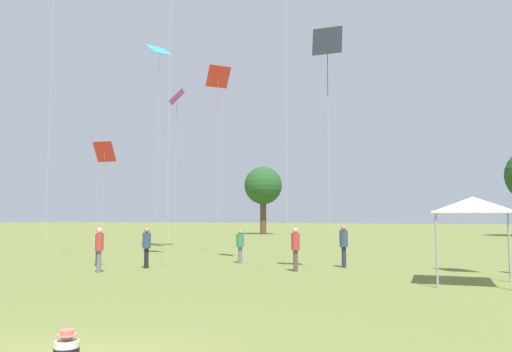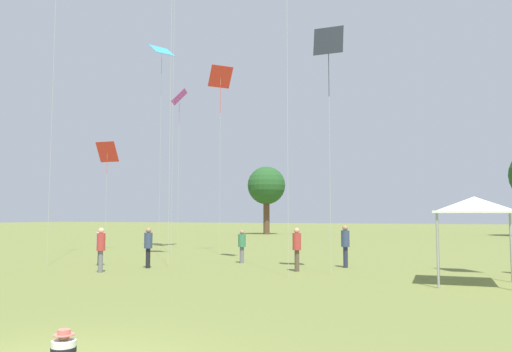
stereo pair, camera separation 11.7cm
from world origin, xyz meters
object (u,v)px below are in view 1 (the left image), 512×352
(person_standing_4, at_px, (147,244))
(person_standing_5, at_px, (295,245))
(person_standing_1, at_px, (99,246))
(person_standing_7, at_px, (344,242))
(kite_4, at_px, (159,54))
(kite_1, at_px, (177,100))
(kite_6, at_px, (104,153))
(person_standing_3, at_px, (98,243))
(canopy_tent, at_px, (473,206))
(kite_3, at_px, (218,80))
(distant_tree_0, at_px, (263,186))
(kite_8, at_px, (327,46))
(person_standing_6, at_px, (240,244))
(seated_toddler, at_px, (68,352))

(person_standing_4, xyz_separation_m, person_standing_5, (6.24, 1.35, 0.02))
(person_standing_1, xyz_separation_m, person_standing_7, (8.35, 5.77, 0.03))
(kite_4, bearing_deg, kite_1, 55.02)
(person_standing_4, xyz_separation_m, kite_1, (-6.01, 11.57, 9.35))
(kite_6, bearing_deg, person_standing_3, 169.17)
(canopy_tent, height_order, kite_3, kite_3)
(distant_tree_0, bearing_deg, person_standing_4, -74.33)
(person_standing_5, xyz_separation_m, kite_8, (1.58, -0.64, 7.80))
(person_standing_1, xyz_separation_m, kite_3, (-0.43, 10.70, 9.43))
(kite_4, relative_size, distant_tree_0, 1.66)
(kite_3, distance_m, kite_4, 6.19)
(kite_3, height_order, distant_tree_0, kite_3)
(person_standing_1, height_order, kite_3, kite_3)
(person_standing_7, bearing_deg, kite_1, -60.68)
(person_standing_4, relative_size, person_standing_6, 1.10)
(person_standing_1, height_order, person_standing_3, person_standing_1)
(person_standing_7, distance_m, kite_1, 18.35)
(seated_toddler, height_order, person_standing_4, person_standing_4)
(kite_4, bearing_deg, person_standing_5, -53.12)
(kite_4, height_order, kite_8, kite_4)
(person_standing_3, xyz_separation_m, distant_tree_0, (-8.35, 39.17, 4.94))
(seated_toddler, distance_m, canopy_tent, 13.36)
(person_standing_4, relative_size, person_standing_5, 0.98)
(person_standing_4, xyz_separation_m, distant_tree_0, (-11.00, 39.22, 4.92))
(person_standing_4, xyz_separation_m, kite_4, (-6.46, 10.01, 12.22))
(distant_tree_0, bearing_deg, canopy_tent, -58.74)
(kite_1, bearing_deg, canopy_tent, 80.21)
(kite_4, xyz_separation_m, distant_tree_0, (-4.53, 29.21, -7.30))
(person_standing_4, bearing_deg, kite_4, 117.30)
(distant_tree_0, bearing_deg, kite_6, -86.90)
(seated_toddler, distance_m, person_standing_1, 12.66)
(person_standing_1, distance_m, person_standing_6, 6.76)
(person_standing_3, relative_size, person_standing_7, 0.93)
(person_standing_5, relative_size, distant_tree_0, 0.21)
(person_standing_5, relative_size, person_standing_7, 0.96)
(person_standing_3, relative_size, kite_4, 0.12)
(person_standing_7, bearing_deg, person_standing_5, 27.33)
(seated_toddler, height_order, distant_tree_0, distant_tree_0)
(seated_toddler, relative_size, kite_1, 0.05)
(seated_toddler, xyz_separation_m, person_standing_4, (-7.27, 11.97, 0.82))
(seated_toddler, relative_size, distant_tree_0, 0.07)
(seated_toddler, xyz_separation_m, person_standing_3, (-9.93, 12.02, 0.80))
(person_standing_6, height_order, distant_tree_0, distant_tree_0)
(kite_8, bearing_deg, person_standing_7, 134.69)
(person_standing_1, relative_size, kite_8, 0.18)
(kite_8, bearing_deg, kite_1, -176.58)
(seated_toddler, bearing_deg, person_standing_6, 105.97)
(person_standing_3, bearing_deg, kite_6, 18.38)
(person_standing_5, distance_m, canopy_tent, 6.92)
(person_standing_3, distance_m, kite_6, 11.74)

